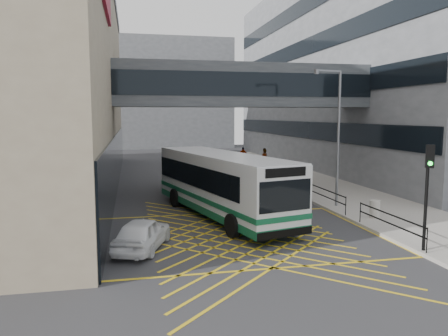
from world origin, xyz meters
TOP-DOWN VIEW (x-y plane):
  - ground at (0.00, 0.00)m, footprint 120.00×120.00m
  - building_right at (23.98, 24.00)m, footprint 24.09×44.00m
  - building_far at (-2.00, 60.00)m, footprint 28.00×16.00m
  - skybridge at (3.00, 12.00)m, footprint 20.00×4.10m
  - pavement at (9.00, 15.00)m, footprint 6.00×54.00m
  - box_junction at (0.00, 0.00)m, footprint 12.00×9.00m
  - bus at (-0.21, 3.90)m, footprint 5.67×12.38m
  - car_white at (-4.50, -1.26)m, footprint 3.04×4.55m
  - car_dark at (-1.34, 12.41)m, footprint 2.41×4.99m
  - car_silver at (1.20, 16.60)m, footprint 2.87×4.45m
  - traffic_light at (6.20, -4.29)m, footprint 0.34×0.49m
  - street_lamp at (6.65, 4.40)m, footprint 1.77×0.46m
  - litter_bin at (7.34, 1.17)m, footprint 0.53×0.53m
  - kerb_railings at (6.15, 1.78)m, footprint 0.05×12.54m
  - bollards at (6.25, 15.00)m, footprint 0.14×10.14m
  - pedestrian_a at (7.85, 21.90)m, footprint 0.93×0.80m
  - pedestrian_b at (9.18, 25.98)m, footprint 0.86×0.52m
  - pedestrian_c at (7.38, 28.33)m, footprint 1.06×0.62m

SIDE VIEW (x-z plane):
  - ground at x=0.00m, z-range 0.00..0.00m
  - box_junction at x=0.00m, z-range 0.00..0.01m
  - pavement at x=9.00m, z-range 0.00..0.16m
  - bollards at x=6.25m, z-range 0.16..1.06m
  - litter_bin at x=7.34m, z-range 0.16..1.07m
  - car_silver at x=1.20m, z-range 0.00..1.28m
  - car_white at x=-4.50m, z-range 0.00..1.34m
  - car_dark at x=-1.34m, z-range 0.00..1.50m
  - kerb_railings at x=6.15m, z-range 0.38..1.38m
  - pedestrian_c at x=7.38m, z-range 0.16..1.85m
  - pedestrian_b at x=9.18m, z-range 0.16..1.88m
  - pedestrian_a at x=7.85m, z-range 0.16..2.11m
  - bus at x=-0.21m, z-range 0.12..3.51m
  - traffic_light at x=6.20m, z-range 0.79..4.95m
  - street_lamp at x=6.65m, z-range 0.70..8.48m
  - skybridge at x=3.00m, z-range 6.00..9.00m
  - building_far at x=-2.00m, z-range 0.00..18.00m
  - building_right at x=23.98m, z-range 0.00..20.00m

